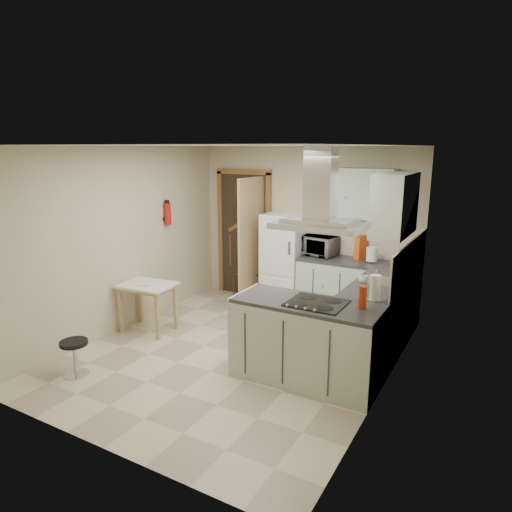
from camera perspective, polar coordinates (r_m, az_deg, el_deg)
The scene contains 28 objects.
floor at distance 5.77m, azimuth -2.65°, elevation -12.05°, with size 4.20×4.20×0.00m, color beige.
ceiling at distance 5.21m, azimuth -2.95°, elevation 13.63°, with size 4.20×4.20×0.00m, color silver.
back_wall at distance 7.18m, azimuth 6.17°, elevation 3.49°, with size 3.60×3.60×0.00m, color #BDB093.
left_wall at distance 6.47m, azimuth -16.43°, elevation 1.92°, with size 4.20×4.20×0.00m, color #BDB093.
right_wall at distance 4.67m, azimuth 16.26°, elevation -2.38°, with size 4.20×4.20×0.00m, color #BDB093.
doorway at distance 7.68m, azimuth -1.52°, elevation 2.70°, with size 1.10×0.12×2.10m, color brown.
fridge at distance 7.10m, azimuth 3.63°, elevation -0.71°, with size 0.60×0.60×1.50m, color white.
counter_back at distance 6.86m, azimuth 10.08°, elevation -3.99°, with size 1.08×0.60×0.90m, color #9EB2A0.
counter_right at distance 6.03m, azimuth 15.49°, elevation -6.77°, with size 0.60×1.95×0.90m, color #9EB2A0.
splashback at distance 6.87m, azimuth 13.48°, elevation 1.90°, with size 1.68×0.02×0.50m, color beige.
wall_cabinet_back at distance 6.62m, azimuth 13.33°, elevation 7.61°, with size 0.85×0.35×0.70m, color #9EB2A0.
wall_cabinet_right at distance 5.41m, azimuth 16.98°, elevation 6.17°, with size 0.35×0.90×0.70m, color #9EB2A0.
peninsula at distance 5.00m, azimuth 6.35°, elevation -10.60°, with size 1.55×0.65×0.90m, color #9EB2A0.
hob at distance 4.80m, azimuth 7.59°, elevation -5.84°, with size 0.58×0.50×0.01m, color black.
extractor_hood at distance 4.60m, azimuth 7.91°, elevation 3.78°, with size 0.90×0.55×0.10m, color silver.
sink at distance 5.72m, azimuth 15.34°, elevation -3.03°, with size 0.45×0.40×0.01m, color silver.
fire_extinguisher at distance 7.04m, azimuth -10.98°, elevation 5.18°, with size 0.10×0.10×0.32m, color #B2140F.
drop_leaf_table at distance 6.47m, azimuth -13.31°, elevation -6.28°, with size 0.72×0.54×0.67m, color tan.
bentwood_chair at distance 7.54m, azimuth -1.09°, elevation -2.18°, with size 0.40×0.40×0.90m, color #471E17.
stool at distance 5.56m, azimuth -21.67°, elevation -11.74°, with size 0.30×0.30×0.41m, color black.
microwave at distance 6.89m, azimuth 7.78°, elevation 1.32°, with size 0.54×0.36×0.30m, color black.
kettle at distance 6.61m, azimuth 14.30°, elevation 0.23°, with size 0.16×0.16×0.23m, color white.
cereal_box at distance 6.78m, azimuth 13.01°, elevation 1.06°, with size 0.09×0.22×0.34m, color #DC5119.
soap_bottle at distance 5.97m, azimuth 17.12°, elevation -1.58°, with size 0.09×0.09×0.19m, color silver.
paper_towel at distance 4.98m, azimuth 14.69°, elevation -3.80°, with size 0.11×0.11×0.28m, color white.
cup at distance 5.60m, azimuth 13.24°, elevation -2.87°, with size 0.11×0.11×0.09m, color white.
red_bottle at distance 4.73m, azimuth 13.18°, elevation -5.00°, with size 0.08×0.08×0.23m, color #BC2F10.
book at distance 6.37m, azimuth -14.63°, elevation -3.04°, with size 0.16×0.22×0.10m, color #A14335.
Camera 1 is at (2.78, -4.40, 2.48)m, focal length 32.00 mm.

